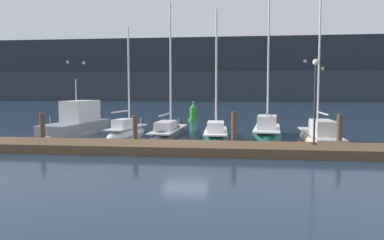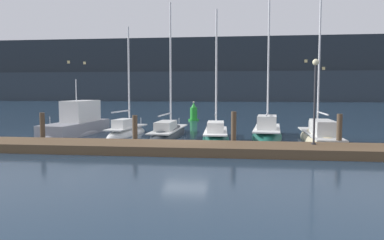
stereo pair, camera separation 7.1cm
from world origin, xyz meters
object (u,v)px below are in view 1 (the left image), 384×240
Objects in this scene: sailboat_berth_4 at (216,137)px; dock_lamppost at (315,88)px; motorboat_berth_1 at (77,129)px; sailboat_berth_5 at (267,135)px; channel_buoy at (193,113)px; rowboat_adrift at (47,128)px; sailboat_berth_6 at (319,139)px; sailboat_berth_3 at (169,135)px; sailboat_berth_2 at (127,133)px.

dock_lamppost is (5.14, -4.73, 3.11)m from sailboat_berth_4.
motorboat_berth_1 is 13.25m from sailboat_berth_5.
sailboat_berth_4 is at bearing -77.47° from channel_buoy.
motorboat_berth_1 is at bearing -42.09° from rowboat_adrift.
dock_lamppost is at bearing -66.26° from channel_buoy.
sailboat_berth_6 reaches higher than motorboat_berth_1.
rowboat_adrift is at bearing 164.67° from sailboat_berth_6.
rowboat_adrift is at bearing -142.28° from channel_buoy.
motorboat_berth_1 is 0.84× the size of sailboat_berth_4.
sailboat_berth_4 is 0.90× the size of sailboat_berth_5.
sailboat_berth_4 is 15.32m from rowboat_adrift.
sailboat_berth_3 is 1.10× the size of sailboat_berth_4.
sailboat_berth_4 is at bearing 137.37° from dock_lamppost.
channel_buoy is 0.47× the size of dock_lamppost.
sailboat_berth_3 is 3.48m from sailboat_berth_4.
sailboat_berth_3 is (3.03, -0.23, -0.04)m from sailboat_berth_2.
sailboat_berth_3 is at bearing -179.76° from sailboat_berth_5.
sailboat_berth_3 is 0.94× the size of sailboat_berth_6.
sailboat_berth_2 is 8.97m from rowboat_adrift.
sailboat_berth_2 is 3.04m from sailboat_berth_3.
sailboat_berth_6 reaches higher than sailboat_berth_5.
dock_lamppost is at bearing -22.14° from motorboat_berth_1.
sailboat_berth_6 is (9.63, -1.46, 0.04)m from sailboat_berth_3.
dock_lamppost reaches higher than channel_buoy.
sailboat_berth_2 is at bearing 151.81° from dock_lamppost.
sailboat_berth_3 is 4.99× the size of channel_buoy.
sailboat_berth_2 reaches higher than rowboat_adrift.
sailboat_berth_4 is at bearing -160.05° from sailboat_berth_5.
channel_buoy is at bearing 116.58° from sailboat_berth_5.
dock_lamppost is (-1.21, -4.44, 3.10)m from sailboat_berth_6.
sailboat_berth_6 is at bearing -15.33° from rowboat_adrift.
sailboat_berth_2 reaches higher than dock_lamppost.
rowboat_adrift is (-19.48, 10.12, -3.24)m from dock_lamppost.
sailboat_berth_5 is 18.14m from rowboat_adrift.
motorboat_berth_1 is at bearing 174.07° from sailboat_berth_6.
sailboat_berth_3 reaches higher than sailboat_berth_5.
motorboat_berth_1 is at bearing 157.86° from dock_lamppost.
rowboat_adrift is at bearing 137.91° from motorboat_berth_1.
sailboat_berth_6 is (16.29, -1.69, -0.27)m from motorboat_berth_1.
sailboat_berth_6 is 5.55m from dock_lamppost.
dock_lamppost is (1.83, -5.93, 3.10)m from sailboat_berth_5.
sailboat_berth_3 reaches higher than sailboat_berth_4.
sailboat_berth_3 is at bearing -20.84° from rowboat_adrift.
dock_lamppost reaches higher than motorboat_berth_1.
sailboat_berth_6 is 2.48× the size of dock_lamppost.
sailboat_berth_5 is at bearing 19.95° from sailboat_berth_4.
sailboat_berth_2 is at bearing 178.80° from sailboat_berth_5.
sailboat_berth_6 is at bearing -7.61° from sailboat_berth_2.
sailboat_berth_2 is 13.07m from channel_buoy.
sailboat_berth_5 is (9.62, -0.20, 0.01)m from sailboat_berth_2.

